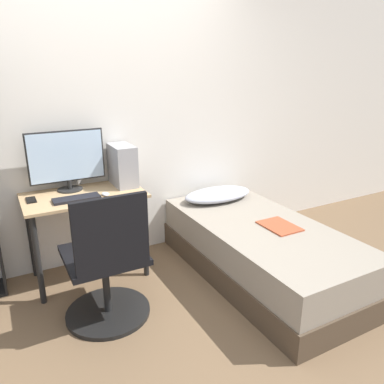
{
  "coord_description": "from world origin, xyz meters",
  "views": [
    {
      "loc": [
        -0.83,
        -1.77,
        1.68
      ],
      "look_at": [
        0.49,
        0.66,
        0.75
      ],
      "focal_mm": 35.0,
      "sensor_mm": 36.0,
      "label": 1
    }
  ],
  "objects_px": {
    "keyboard": "(77,199)",
    "office_chair": "(107,272)",
    "pc_tower": "(122,165)",
    "monitor": "(67,159)",
    "bed": "(260,250)"
  },
  "relations": [
    {
      "from": "keyboard",
      "to": "bed",
      "type": "bearing_deg",
      "value": -22.57
    },
    {
      "from": "office_chair",
      "to": "bed",
      "type": "xyz_separation_m",
      "value": [
        1.29,
        -0.02,
        -0.14
      ]
    },
    {
      "from": "office_chair",
      "to": "keyboard",
      "type": "relative_size",
      "value": 2.78
    },
    {
      "from": "bed",
      "to": "keyboard",
      "type": "xyz_separation_m",
      "value": [
        -1.34,
        0.56,
        0.51
      ]
    },
    {
      "from": "monitor",
      "to": "pc_tower",
      "type": "height_order",
      "value": "monitor"
    },
    {
      "from": "bed",
      "to": "pc_tower",
      "type": "xyz_separation_m",
      "value": [
        -0.91,
        0.76,
        0.67
      ]
    },
    {
      "from": "keyboard",
      "to": "office_chair",
      "type": "bearing_deg",
      "value": -84.44
    },
    {
      "from": "bed",
      "to": "keyboard",
      "type": "height_order",
      "value": "keyboard"
    },
    {
      "from": "bed",
      "to": "keyboard",
      "type": "relative_size",
      "value": 5.44
    },
    {
      "from": "office_chair",
      "to": "pc_tower",
      "type": "distance_m",
      "value": 0.99
    },
    {
      "from": "office_chair",
      "to": "keyboard",
      "type": "xyz_separation_m",
      "value": [
        -0.05,
        0.54,
        0.37
      ]
    },
    {
      "from": "keyboard",
      "to": "pc_tower",
      "type": "bearing_deg",
      "value": 24.66
    },
    {
      "from": "monitor",
      "to": "pc_tower",
      "type": "xyz_separation_m",
      "value": [
        0.43,
        -0.07,
        -0.09
      ]
    },
    {
      "from": "bed",
      "to": "pc_tower",
      "type": "height_order",
      "value": "pc_tower"
    },
    {
      "from": "bed",
      "to": "keyboard",
      "type": "distance_m",
      "value": 1.54
    }
  ]
}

